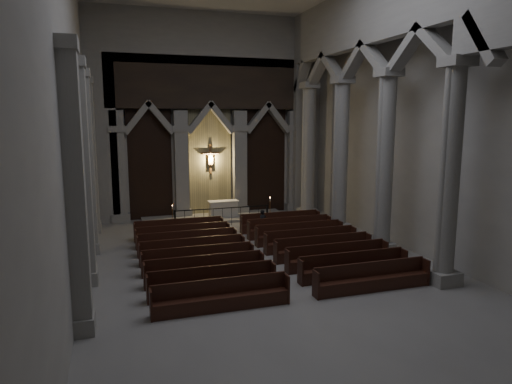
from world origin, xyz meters
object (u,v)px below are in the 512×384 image
altar_rail (222,213)px  candle_stand_left (173,221)px  altar (223,208)px  worshipper (263,222)px  pews (259,252)px  candle_stand_right (270,215)px

altar_rail → candle_stand_left: bearing=167.5°
altar → worshipper: worshipper is taller
candle_stand_left → pews: 7.60m
candle_stand_left → candle_stand_right: candle_stand_right is taller
altar → worshipper: (1.08, -4.25, 0.02)m
altar_rail → candle_stand_right: size_ratio=3.72×
altar → candle_stand_right: size_ratio=1.25×
candle_stand_left → worshipper: bearing=-34.7°
altar → candle_stand_left: bearing=-158.1°
altar_rail → altar: bearing=75.0°
candle_stand_left → candle_stand_right: (5.59, -0.39, 0.06)m
candle_stand_left → altar: bearing=21.9°
candle_stand_left → pews: candle_stand_left is taller
candle_stand_left → altar_rail: bearing=-12.5°
worshipper → altar: bearing=83.5°
altar_rail → candle_stand_right: (2.89, 0.20, -0.31)m
pews → candle_stand_right: bearing=66.7°
candle_stand_right → worshipper: candle_stand_right is taller
altar → pews: altar is taller
candle_stand_right → worshipper: (-1.31, -2.57, 0.24)m
altar → candle_stand_left: candle_stand_left is taller
altar_rail → candle_stand_right: bearing=4.1°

